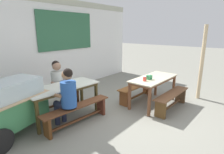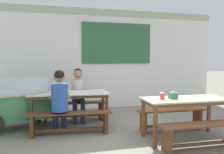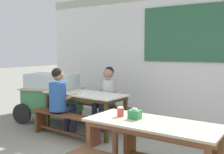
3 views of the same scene
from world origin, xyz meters
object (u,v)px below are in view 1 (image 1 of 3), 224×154
at_px(bench_near_back, 137,90).
at_px(bench_near_front, 172,99).
at_px(food_cart, 11,104).
at_px(person_center_facing, 59,82).
at_px(bench_far_front, 77,112).
at_px(soup_bowl, 64,86).
at_px(person_left_back_turned, 67,94).
at_px(dining_table_far, 62,89).
at_px(tissue_box, 149,77).
at_px(dining_table_near, 154,80).
at_px(bench_far_back, 52,99).
at_px(condiment_jar, 145,79).
at_px(wooden_support_post, 202,63).

xyz_separation_m(bench_near_back, bench_near_front, (-0.04, -1.08, 0.00)).
relative_size(bench_near_front, food_cart, 0.88).
bearing_deg(person_center_facing, food_cart, -168.41).
relative_size(bench_near_back, food_cart, 0.87).
relative_size(bench_far_front, bench_near_back, 1.13).
height_order(bench_near_back, soup_bowl, soup_bowl).
height_order(bench_near_front, person_left_back_turned, person_left_back_turned).
bearing_deg(dining_table_far, bench_far_front, -94.28).
bearing_deg(person_center_facing, dining_table_far, -117.13).
xyz_separation_m(tissue_box, soup_bowl, (-1.79, 1.23, -0.04)).
xyz_separation_m(dining_table_near, bench_far_back, (-1.99, 1.84, -0.39)).
height_order(dining_table_near, tissue_box, tissue_box).
height_order(dining_table_far, soup_bowl, soup_bowl).
xyz_separation_m(food_cart, soup_bowl, (1.08, -0.23, 0.16)).
distance_m(bench_far_back, soup_bowl, 0.77).
bearing_deg(dining_table_near, condiment_jar, 175.78).
xyz_separation_m(dining_table_far, wooden_support_post, (3.33, -2.17, 0.39)).
relative_size(dining_table_far, dining_table_near, 1.09).
distance_m(person_center_facing, condiment_jar, 2.18).
distance_m(dining_table_far, bench_far_back, 0.67).
height_order(dining_table_near, wooden_support_post, wooden_support_post).
bearing_deg(soup_bowl, person_left_back_turned, -120.01).
relative_size(bench_near_back, tissue_box, 10.22).
height_order(bench_far_back, bench_far_front, same).
bearing_deg(bench_far_front, dining_table_far, 85.72).
relative_size(tissue_box, wooden_support_post, 0.07).
height_order(dining_table_near, food_cart, food_cart).
height_order(bench_far_back, bench_near_front, same).
distance_m(dining_table_near, bench_far_back, 2.74).
bearing_deg(dining_table_far, person_center_facing, 62.87).
height_order(dining_table_near, soup_bowl, soup_bowl).
xyz_separation_m(dining_table_near, food_cart, (-3.11, 1.48, -0.06)).
distance_m(dining_table_far, soup_bowl, 0.11).
xyz_separation_m(person_center_facing, condiment_jar, (1.35, -1.71, 0.10)).
distance_m(bench_far_front, soup_bowl, 0.69).
height_order(dining_table_near, person_center_facing, person_center_facing).
bearing_deg(person_left_back_turned, bench_far_back, 74.85).
bearing_deg(bench_far_back, dining_table_near, -42.73).
distance_m(dining_table_far, condiment_jar, 2.03).
height_order(dining_table_far, condiment_jar, condiment_jar).
xyz_separation_m(dining_table_near, bench_near_front, (-0.02, -0.54, -0.39)).
bearing_deg(person_left_back_turned, person_center_facing, 63.14).
xyz_separation_m(bench_far_back, person_left_back_turned, (-0.27, -1.00, 0.43)).
xyz_separation_m(person_left_back_turned, tissue_box, (2.02, -0.83, 0.09)).
bearing_deg(tissue_box, bench_near_back, 63.30).
bearing_deg(condiment_jar, bench_near_front, -52.50).
bearing_deg(dining_table_near, person_left_back_turned, 159.52).
relative_size(food_cart, condiment_jar, 14.06).
height_order(bench_far_front, food_cart, food_cart).
height_order(person_left_back_turned, tissue_box, person_left_back_turned).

